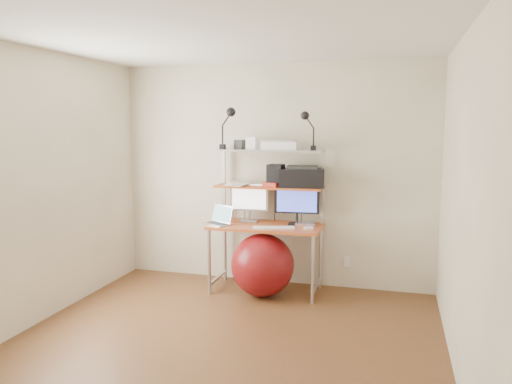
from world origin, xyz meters
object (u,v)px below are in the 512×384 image
(exercise_ball, at_px, (262,265))
(laptop, at_px, (220,220))
(monitor_silver, at_px, (249,199))
(printer, at_px, (302,177))
(monitor_black, at_px, (297,202))

(exercise_ball, bearing_deg, laptop, 172.03)
(exercise_ball, bearing_deg, monitor_silver, 127.56)
(monitor_silver, distance_m, laptop, 0.41)
(printer, bearing_deg, monitor_silver, 173.45)
(monitor_silver, distance_m, monitor_black, 0.55)
(laptop, height_order, printer, printer)
(printer, bearing_deg, exercise_ball, -145.83)
(printer, relative_size, exercise_ball, 0.77)
(monitor_black, bearing_deg, printer, 36.43)
(monitor_silver, height_order, printer, printer)
(monitor_black, xyz_separation_m, laptop, (-0.82, -0.21, -0.20))
(monitor_silver, bearing_deg, laptop, -143.88)
(monitor_silver, height_order, laptop, monitor_silver)
(monitor_black, distance_m, exercise_ball, 0.77)
(exercise_ball, bearing_deg, monitor_black, 42.29)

